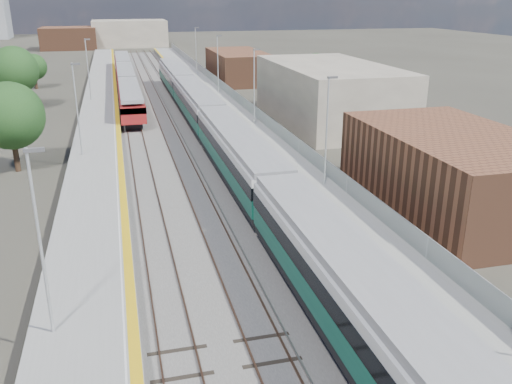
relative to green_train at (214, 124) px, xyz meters
name	(u,v)px	position (x,y,z in m)	size (l,w,h in m)	color
ground	(182,120)	(-1.50, 12.95, -2.33)	(320.00, 320.00, 0.00)	#47443A
ballast_bed	(160,116)	(-3.75, 15.45, -2.30)	(10.50, 155.00, 0.06)	#565451
tracks	(164,113)	(-3.15, 17.13, -2.22)	(8.96, 160.00, 0.17)	#4C3323
platform_right	(222,109)	(3.78, 15.44, -1.79)	(4.70, 155.00, 8.52)	slate
platform_left	(100,115)	(-10.55, 15.44, -1.81)	(4.30, 155.00, 8.52)	slate
buildings	(63,7)	(-19.62, 101.55, 8.38)	(72.00, 185.50, 40.00)	brown
green_train	(214,124)	(0.00, 0.00, 0.00)	(3.00, 83.43, 3.30)	black
red_train	(126,78)	(-7.00, 34.29, -0.35)	(2.65, 53.75, 3.34)	black
tree_a	(10,116)	(-16.79, -3.05, 2.23)	(5.34, 5.34, 7.24)	#382619
tree_b	(14,70)	(-20.34, 23.45, 2.60)	(5.77, 5.77, 7.82)	#382619
tree_c	(34,67)	(-20.32, 40.55, 0.97)	(3.87, 3.87, 5.25)	#382619
tree_d	(316,67)	(20.95, 29.63, 1.07)	(3.98, 3.98, 5.40)	#382619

